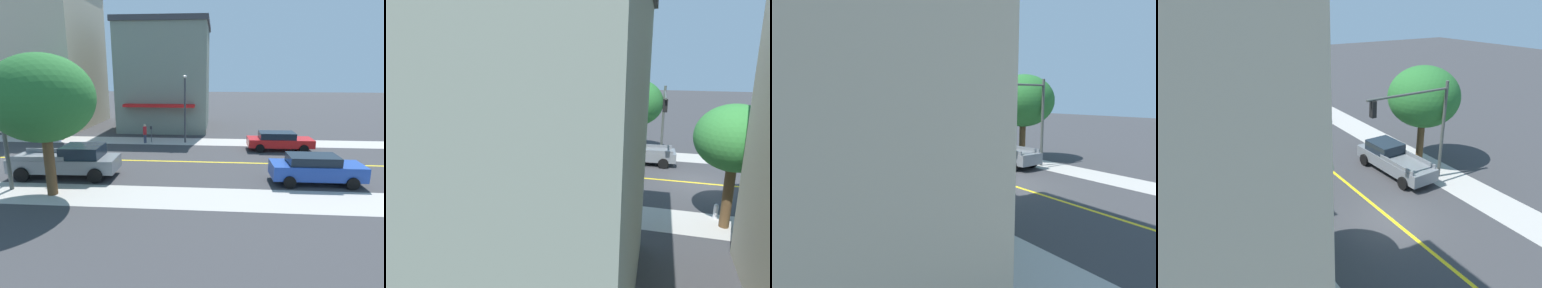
{
  "view_description": "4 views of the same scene",
  "coord_description": "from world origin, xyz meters",
  "views": [
    {
      "loc": [
        19.41,
        12.7,
        5.86
      ],
      "look_at": [
        0.72,
        11.22,
        1.38
      ],
      "focal_mm": 28.69,
      "sensor_mm": 36.0,
      "label": 1
    },
    {
      "loc": [
        -21.74,
        2.8,
        8.29
      ],
      "look_at": [
        1.14,
        8.75,
        1.9
      ],
      "focal_mm": 29.37,
      "sensor_mm": 36.0,
      "label": 2
    },
    {
      "loc": [
        -12.49,
        -13.76,
        4.89
      ],
      "look_at": [
        2.07,
        7.23,
        1.29
      ],
      "focal_mm": 30.9,
      "sensor_mm": 36.0,
      "label": 3
    },
    {
      "loc": [
        -9.93,
        -12.61,
        10.6
      ],
      "look_at": [
        1.65,
        6.97,
        1.44
      ],
      "focal_mm": 33.82,
      "sensor_mm": 36.0,
      "label": 4
    }
  ],
  "objects": [
    {
      "name": "pedestrian_red_shirt",
      "position": [
        -5.13,
        6.83,
        0.84
      ],
      "size": [
        0.31,
        0.31,
        1.58
      ],
      "rotation": [
        0.0,
        0.0,
        2.88
      ],
      "color": "#33384C",
      "rests_on": "ground"
    },
    {
      "name": "parking_meter",
      "position": [
        -5.4,
        7.31,
        0.91
      ],
      "size": [
        0.12,
        0.18,
        1.38
      ],
      "color": "#4C4C51",
      "rests_on": "ground"
    },
    {
      "name": "street_tree_left_near",
      "position": [
        5.99,
        4.82,
        4.63
      ],
      "size": [
        4.74,
        4.74,
        6.67
      ],
      "color": "brown",
      "rests_on": "ground"
    },
    {
      "name": "traffic_light_mast",
      "position": [
        3.74,
        2.4,
        4.2
      ],
      "size": [
        5.69,
        0.32,
        6.19
      ],
      "rotation": [
        0.0,
        0.0,
        3.14
      ],
      "color": "#474C47",
      "rests_on": "ground"
    },
    {
      "name": "ground_plane",
      "position": [
        0.0,
        0.0,
        0.0
      ],
      "size": [
        140.0,
        140.0,
        0.0
      ],
      "primitive_type": "plane",
      "color": "#38383A"
    },
    {
      "name": "street_lamp",
      "position": [
        -5.59,
        10.14,
        3.5
      ],
      "size": [
        0.7,
        0.36,
        5.55
      ],
      "color": "#38383D",
      "rests_on": "ground"
    },
    {
      "name": "sidewalk_left",
      "position": [
        -5.93,
        0.0,
        0.0
      ],
      "size": [
        2.65,
        126.0,
        0.01
      ],
      "primitive_type": "cube",
      "color": "#ADA8A0",
      "rests_on": "ground"
    },
    {
      "name": "blue_sedan_right_curb",
      "position": [
        3.41,
        18.02,
        0.81
      ],
      "size": [
        1.98,
        4.78,
        1.54
      ],
      "rotation": [
        0.0,
        0.0,
        1.58
      ],
      "color": "#1E429E",
      "rests_on": "ground"
    },
    {
      "name": "sidewalk_right",
      "position": [
        5.93,
        0.0,
        0.0
      ],
      "size": [
        2.65,
        126.0,
        0.01
      ],
      "primitive_type": "cube",
      "color": "#ADA8A0",
      "rests_on": "ground"
    },
    {
      "name": "grey_pickup_truck",
      "position": [
        3.41,
        4.45,
        0.91
      ],
      "size": [
        2.39,
        5.97,
        1.82
      ],
      "rotation": [
        0.0,
        0.0,
        1.61
      ],
      "color": "slate",
      "rests_on": "ground"
    },
    {
      "name": "fire_hydrant",
      "position": [
        -5.07,
        -0.5,
        0.42
      ],
      "size": [
        0.44,
        0.24,
        0.85
      ],
      "color": "silver",
      "rests_on": "ground"
    },
    {
      "name": "red_sedan_left_curb",
      "position": [
        -3.59,
        17.46,
        0.74
      ],
      "size": [
        2.01,
        4.82,
        1.39
      ],
      "rotation": [
        0.0,
        0.0,
        1.59
      ],
      "color": "red",
      "rests_on": "ground"
    },
    {
      "name": "street_tree_right_corner",
      "position": [
        -5.88,
        -0.8,
        4.63
      ],
      "size": [
        3.8,
        3.8,
        6.3
      ],
      "color": "brown",
      "rests_on": "ground"
    },
    {
      "name": "road_centerline_stripe",
      "position": [
        0.0,
        0.0,
        0.0
      ],
      "size": [
        0.2,
        126.0,
        0.0
      ],
      "primitive_type": "cube",
      "color": "yellow",
      "rests_on": "ground"
    },
    {
      "name": "brick_apartment_block",
      "position": [
        -13.16,
        7.5,
        5.34
      ],
      "size": [
        10.19,
        8.85,
        10.65
      ],
      "rotation": [
        0.0,
        0.0,
        -1.57
      ],
      "color": "gray",
      "rests_on": "ground"
    }
  ]
}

